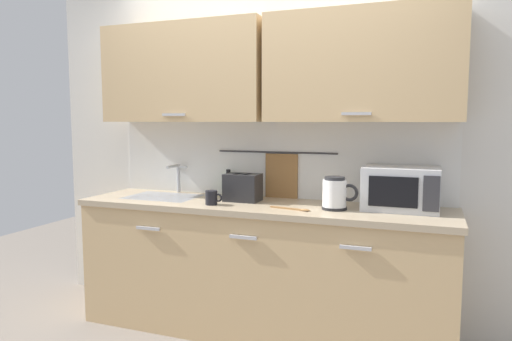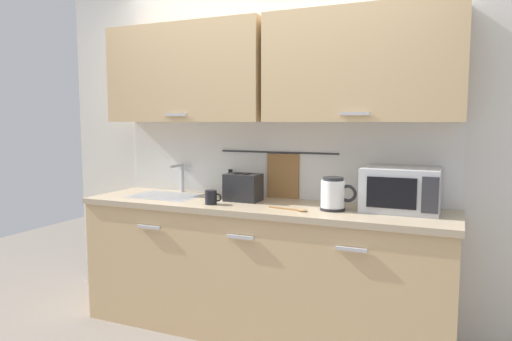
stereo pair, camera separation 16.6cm
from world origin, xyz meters
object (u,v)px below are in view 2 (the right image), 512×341
at_px(dish_soap_bottle, 231,184).
at_px(mug_near_sink, 211,197).
at_px(microwave, 401,189).
at_px(electric_kettle, 334,194).
at_px(wooden_spoon, 293,209).
at_px(toaster, 243,187).

bearing_deg(dish_soap_bottle, mug_near_sink, -82.37).
height_order(microwave, electric_kettle, microwave).
relative_size(dish_soap_bottle, wooden_spoon, 0.71).
height_order(electric_kettle, dish_soap_bottle, electric_kettle).
bearing_deg(electric_kettle, toaster, 172.49).
bearing_deg(dish_soap_bottle, wooden_spoon, -31.22).
distance_m(electric_kettle, toaster, 0.67).
height_order(microwave, mug_near_sink, microwave).
bearing_deg(wooden_spoon, mug_near_sink, -178.39).
relative_size(dish_soap_bottle, toaster, 0.77).
relative_size(microwave, wooden_spoon, 1.67).
xyz_separation_m(electric_kettle, dish_soap_bottle, (-0.85, 0.27, -0.01)).
distance_m(electric_kettle, mug_near_sink, 0.81).
bearing_deg(electric_kettle, dish_soap_bottle, 162.44).
relative_size(microwave, electric_kettle, 2.03).
relative_size(toaster, wooden_spoon, 0.93).
bearing_deg(mug_near_sink, wooden_spoon, 1.61).
xyz_separation_m(microwave, toaster, (-1.05, -0.05, -0.04)).
bearing_deg(microwave, electric_kettle, -159.73).
height_order(dish_soap_bottle, toaster, dish_soap_bottle).
relative_size(electric_kettle, toaster, 0.89).
distance_m(dish_soap_bottle, mug_near_sink, 0.40).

